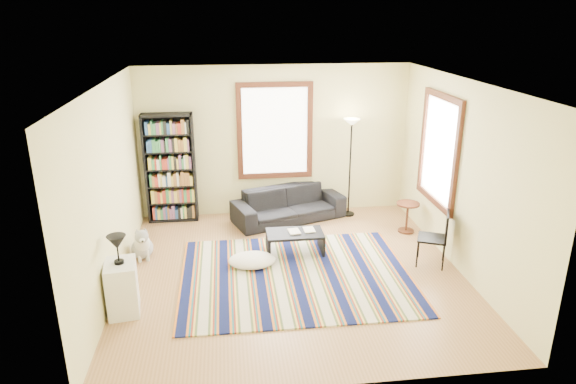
{
  "coord_description": "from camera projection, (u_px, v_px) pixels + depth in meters",
  "views": [
    {
      "loc": [
        -0.9,
        -6.78,
        3.7
      ],
      "look_at": [
        0.0,
        0.5,
        1.1
      ],
      "focal_mm": 32.0,
      "sensor_mm": 36.0,
      "label": 1
    }
  ],
  "objects": [
    {
      "name": "window_back",
      "position": [
        275.0,
        131.0,
        9.45
      ],
      "size": [
        1.2,
        0.06,
        1.6
      ],
      "primitive_type": "cube",
      "color": "white",
      "rests_on": "wall_back"
    },
    {
      "name": "coffee_table",
      "position": [
        295.0,
        243.0,
        8.23
      ],
      "size": [
        1.03,
        0.82,
        0.36
      ],
      "primitive_type": "cube",
      "rotation": [
        0.0,
        0.0,
        0.41
      ],
      "color": "black",
      "rests_on": "floor"
    },
    {
      "name": "table_lamp",
      "position": [
        118.0,
        250.0,
        6.38
      ],
      "size": [
        0.29,
        0.29,
        0.38
      ],
      "primitive_type": null,
      "rotation": [
        0.0,
        0.0,
        -0.23
      ],
      "color": "black",
      "rests_on": "white_cabinet"
    },
    {
      "name": "book_a",
      "position": [
        289.0,
        232.0,
        8.16
      ],
      "size": [
        0.25,
        0.2,
        0.02
      ],
      "primitive_type": "imported",
      "rotation": [
        0.0,
        0.0,
        0.1
      ],
      "color": "beige",
      "rests_on": "coffee_table"
    },
    {
      "name": "ceiling",
      "position": [
        293.0,
        79.0,
        6.73
      ],
      "size": [
        5.0,
        5.0,
        0.1
      ],
      "primitive_type": "cube",
      "color": "white",
      "rests_on": "floor"
    },
    {
      "name": "rug",
      "position": [
        296.0,
        275.0,
        7.57
      ],
      "size": [
        3.36,
        2.68,
        0.02
      ],
      "primitive_type": "cube",
      "color": "#0C123F",
      "rests_on": "floor"
    },
    {
      "name": "white_cabinet",
      "position": [
        122.0,
        288.0,
        6.56
      ],
      "size": [
        0.45,
        0.55,
        0.7
      ],
      "primitive_type": "cube",
      "rotation": [
        0.0,
        0.0,
        0.14
      ],
      "color": "white",
      "rests_on": "floor"
    },
    {
      "name": "sofa",
      "position": [
        289.0,
        205.0,
        9.52
      ],
      "size": [
        1.42,
        2.2,
        0.6
      ],
      "primitive_type": "imported",
      "rotation": [
        0.0,
        0.0,
        0.33
      ],
      "color": "black",
      "rests_on": "floor"
    },
    {
      "name": "side_table",
      "position": [
        407.0,
        217.0,
        9.0
      ],
      "size": [
        0.5,
        0.5,
        0.54
      ],
      "primitive_type": "cylinder",
      "rotation": [
        0.0,
        0.0,
        -0.31
      ],
      "color": "#4E2313",
      "rests_on": "floor"
    },
    {
      "name": "wall_right",
      "position": [
        465.0,
        177.0,
        7.51
      ],
      "size": [
        0.1,
        5.0,
        2.8
      ],
      "primitive_type": "cube",
      "color": "beige",
      "rests_on": "floor"
    },
    {
      "name": "wall_back",
      "position": [
        275.0,
        141.0,
        9.6
      ],
      "size": [
        5.0,
        0.1,
        2.8
      ],
      "primitive_type": "cube",
      "color": "beige",
      "rests_on": "floor"
    },
    {
      "name": "folding_chair",
      "position": [
        432.0,
        238.0,
        7.8
      ],
      "size": [
        0.55,
        0.54,
        0.86
      ],
      "primitive_type": "cube",
      "rotation": [
        0.0,
        0.0,
        -0.42
      ],
      "color": "black",
      "rests_on": "floor"
    },
    {
      "name": "floor_cushion",
      "position": [
        252.0,
        260.0,
        7.85
      ],
      "size": [
        0.88,
        0.78,
        0.18
      ],
      "primitive_type": "ellipsoid",
      "rotation": [
        0.0,
        0.0,
        0.4
      ],
      "color": "beige",
      "rests_on": "floor"
    },
    {
      "name": "book_b",
      "position": [
        304.0,
        230.0,
        8.24
      ],
      "size": [
        0.25,
        0.19,
        0.02
      ],
      "primitive_type": "imported",
      "rotation": [
        0.0,
        0.0,
        0.06
      ],
      "color": "beige",
      "rests_on": "coffee_table"
    },
    {
      "name": "floor",
      "position": [
        292.0,
        275.0,
        7.7
      ],
      "size": [
        5.0,
        5.0,
        0.1
      ],
      "primitive_type": "cube",
      "color": "#A7794C",
      "rests_on": "ground"
    },
    {
      "name": "wall_left",
      "position": [
        105.0,
        191.0,
        6.92
      ],
      "size": [
        0.1,
        5.0,
        2.8
      ],
      "primitive_type": "cube",
      "color": "beige",
      "rests_on": "floor"
    },
    {
      "name": "dog",
      "position": [
        142.0,
        242.0,
        8.06
      ],
      "size": [
        0.49,
        0.6,
        0.53
      ],
      "primitive_type": null,
      "rotation": [
        0.0,
        0.0,
        0.22
      ],
      "color": "#ACACAC",
      "rests_on": "floor"
    },
    {
      "name": "window_right",
      "position": [
        439.0,
        150.0,
        8.18
      ],
      "size": [
        0.06,
        1.2,
        1.6
      ],
      "primitive_type": "cube",
      "color": "white",
      "rests_on": "wall_right"
    },
    {
      "name": "wall_front",
      "position": [
        328.0,
        269.0,
        4.83
      ],
      "size": [
        5.0,
        0.1,
        2.8
      ],
      "primitive_type": "cube",
      "color": "beige",
      "rests_on": "floor"
    },
    {
      "name": "floor_lamp",
      "position": [
        350.0,
        168.0,
        9.54
      ],
      "size": [
        0.34,
        0.34,
        1.86
      ],
      "primitive_type": null,
      "rotation": [
        0.0,
        0.0,
        -0.13
      ],
      "color": "black",
      "rests_on": "floor"
    },
    {
      "name": "bookshelf",
      "position": [
        170.0,
        168.0,
        9.29
      ],
      "size": [
        0.9,
        0.3,
        2.0
      ],
      "primitive_type": "cube",
      "color": "black",
      "rests_on": "floor"
    }
  ]
}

